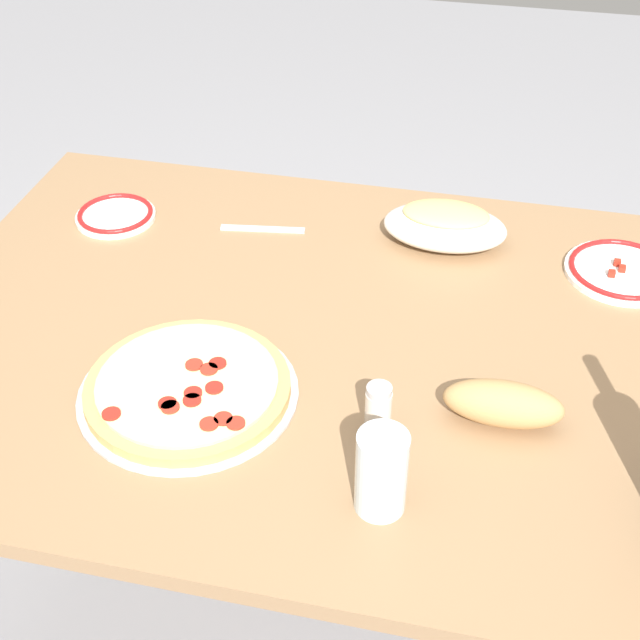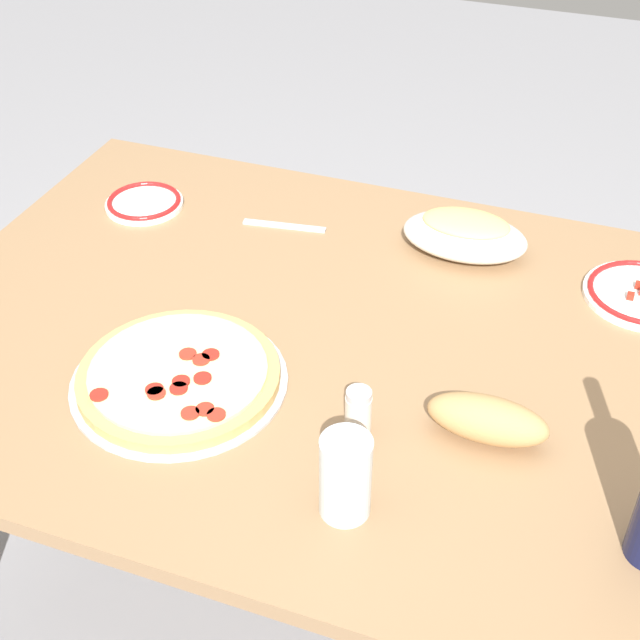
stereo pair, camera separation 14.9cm
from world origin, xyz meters
name	(u,v)px [view 1 (the left image)]	position (x,y,z in m)	size (l,w,h in m)	color
ground_plane	(320,590)	(0.00, 0.00, 0.00)	(8.00, 8.00, 0.00)	gray
dining_table	(320,378)	(0.00, 0.00, 0.63)	(1.43, 1.05, 0.74)	#93704C
pepperoni_pizza	(188,388)	(-0.17, -0.19, 0.75)	(0.35, 0.35, 0.03)	#B7B7BC
baked_pasta_dish	(445,224)	(0.17, 0.33, 0.78)	(0.24, 0.15, 0.08)	white
water_glass	(381,472)	(0.16, -0.35, 0.80)	(0.07, 0.07, 0.13)	silver
side_plate_near	(116,215)	(-0.49, 0.27, 0.75)	(0.16, 0.16, 0.02)	white
side_plate_far	(622,271)	(0.51, 0.30, 0.75)	(0.21, 0.21, 0.02)	white
bread_loaf	(503,404)	(0.32, -0.14, 0.77)	(0.18, 0.08, 0.07)	tan
spice_shaker	(378,409)	(0.13, -0.21, 0.78)	(0.04, 0.04, 0.09)	silver
fork_left	(263,229)	(-0.18, 0.30, 0.74)	(0.17, 0.02, 0.01)	#B7B7BC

